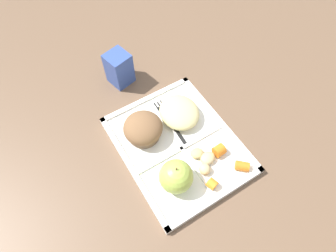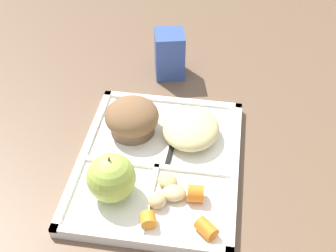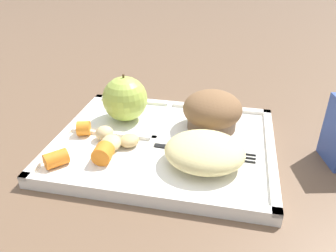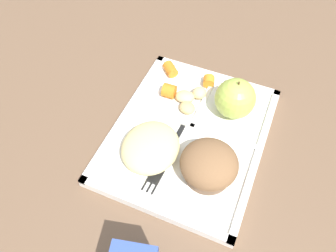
{
  "view_description": "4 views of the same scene",
  "coord_description": "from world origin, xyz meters",
  "px_view_note": "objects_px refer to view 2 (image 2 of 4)",
  "views": [
    {
      "loc": [
        -0.28,
        0.2,
        0.65
      ],
      "look_at": [
        0.04,
        0.01,
        0.05
      ],
      "focal_mm": 30.84,
      "sensor_mm": 36.0,
      "label": 1
    },
    {
      "loc": [
        -0.53,
        -0.1,
        0.59
      ],
      "look_at": [
        0.04,
        -0.01,
        0.06
      ],
      "focal_mm": 49.2,
      "sensor_mm": 36.0,
      "label": 2
    },
    {
      "loc": [
        0.1,
        -0.44,
        0.29
      ],
      "look_at": [
        0.01,
        -0.0,
        0.04
      ],
      "focal_mm": 35.74,
      "sensor_mm": 36.0,
      "label": 3
    },
    {
      "loc": [
        0.35,
        0.11,
        0.53
      ],
      "look_at": [
        0.03,
        -0.03,
        0.06
      ],
      "focal_mm": 35.78,
      "sensor_mm": 36.0,
      "label": 4
    }
  ],
  "objects_px": {
    "lunch_tray": "(158,163)",
    "green_apple": "(111,178)",
    "milk_carton": "(170,54)",
    "bran_muffin": "(132,118)",
    "plastic_fork": "(176,133)"
  },
  "relations": [
    {
      "from": "bran_muffin",
      "to": "green_apple",
      "type": "bearing_deg",
      "value": -180.0
    },
    {
      "from": "lunch_tray",
      "to": "milk_carton",
      "type": "relative_size",
      "value": 3.38
    },
    {
      "from": "lunch_tray",
      "to": "milk_carton",
      "type": "height_order",
      "value": "milk_carton"
    },
    {
      "from": "lunch_tray",
      "to": "green_apple",
      "type": "xyz_separation_m",
      "value": [
        -0.08,
        0.06,
        0.04
      ]
    },
    {
      "from": "lunch_tray",
      "to": "green_apple",
      "type": "relative_size",
      "value": 4.04
    },
    {
      "from": "green_apple",
      "to": "milk_carton",
      "type": "height_order",
      "value": "milk_carton"
    },
    {
      "from": "lunch_tray",
      "to": "bran_muffin",
      "type": "xyz_separation_m",
      "value": [
        0.07,
        0.06,
        0.04
      ]
    },
    {
      "from": "green_apple",
      "to": "plastic_fork",
      "type": "relative_size",
      "value": 0.52
    },
    {
      "from": "lunch_tray",
      "to": "green_apple",
      "type": "bearing_deg",
      "value": 144.18
    },
    {
      "from": "milk_carton",
      "to": "plastic_fork",
      "type": "bearing_deg",
      "value": 178.38
    },
    {
      "from": "lunch_tray",
      "to": "green_apple",
      "type": "height_order",
      "value": "green_apple"
    },
    {
      "from": "bran_muffin",
      "to": "plastic_fork",
      "type": "bearing_deg",
      "value": -86.74
    },
    {
      "from": "plastic_fork",
      "to": "milk_carton",
      "type": "height_order",
      "value": "milk_carton"
    },
    {
      "from": "lunch_tray",
      "to": "green_apple",
      "type": "distance_m",
      "value": 0.11
    },
    {
      "from": "lunch_tray",
      "to": "plastic_fork",
      "type": "distance_m",
      "value": 0.08
    }
  ]
}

